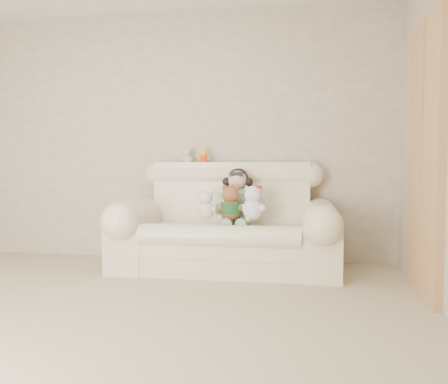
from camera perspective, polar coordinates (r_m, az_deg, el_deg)
floor at (r=2.92m, az=-18.80°, el=-16.98°), size 5.00×5.00×0.00m
wall_back at (r=5.08m, az=-5.48°, el=6.66°), size 4.50×0.00×4.50m
sofa at (r=4.48m, az=0.21°, el=-2.93°), size 2.10×0.95×1.03m
door_panel at (r=3.90m, az=23.02°, el=3.75°), size 0.06×0.90×2.10m
seated_child at (r=4.53m, az=1.63°, el=-0.53°), size 0.36×0.43×0.56m
brown_teddy at (r=4.33m, az=0.82°, el=-0.86°), size 0.27×0.23×0.37m
white_cat at (r=4.32m, az=3.47°, el=-0.86°), size 0.29×0.26×0.38m
cream_teddy at (r=4.36m, az=-2.20°, el=-1.19°), size 0.24×0.20×0.32m
yellow_mini_bear at (r=4.85m, az=-2.43°, el=4.50°), size 0.12×0.10×0.19m
grey_mini_plush at (r=4.92m, az=-4.41°, el=4.49°), size 0.13×0.10×0.19m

